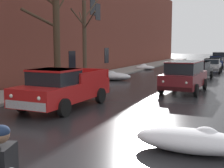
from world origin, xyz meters
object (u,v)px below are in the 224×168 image
bare_tree_mid_block (85,40)px  sedan_darkblue_queued_behind_truck (216,61)px  sedan_silver_parked_far_down_block (212,65)px  bare_tree_second_along_sidewalk (56,27)px  suv_maroon_parked_kerbside_close (185,75)px  suv_grey_at_far_intersection (220,58)px  pickup_truck_red_approaching_near_lane (63,88)px  sedan_black_parked_kerbside_mid (198,70)px

bare_tree_mid_block → sedan_darkblue_queued_behind_truck: bearing=71.6°
bare_tree_mid_block → sedan_darkblue_queued_behind_truck: 22.94m
sedan_silver_parked_far_down_block → sedan_darkblue_queued_behind_truck: (-0.19, 7.99, 0.00)m
bare_tree_second_along_sidewalk → suv_maroon_parked_kerbside_close: bare_tree_second_along_sidewalk is taller
suv_grey_at_far_intersection → bare_tree_mid_block: bearing=-105.0°
pickup_truck_red_approaching_near_lane → bare_tree_mid_block: bearing=110.8°
bare_tree_second_along_sidewalk → suv_maroon_parked_kerbside_close: (7.05, 2.85, -2.84)m
bare_tree_mid_block → suv_grey_at_far_intersection: size_ratio=1.33×
suv_maroon_parked_kerbside_close → sedan_silver_parked_far_down_block: bearing=88.4°
suv_maroon_parked_kerbside_close → suv_grey_at_far_intersection: bearing=89.2°
suv_maroon_parked_kerbside_close → sedan_silver_parked_far_down_block: suv_maroon_parked_kerbside_close is taller
bare_tree_second_along_sidewalk → suv_maroon_parked_kerbside_close: size_ratio=1.52×
bare_tree_second_along_sidewalk → sedan_darkblue_queued_behind_truck: size_ratio=1.63×
bare_tree_mid_block → suv_grey_at_far_intersection: bearing=75.0°
pickup_truck_red_approaching_near_lane → suv_maroon_parked_kerbside_close: (4.14, 6.86, 0.11)m
sedan_black_parked_kerbside_mid → sedan_darkblue_queued_behind_truck: size_ratio=0.99×
suv_maroon_parked_kerbside_close → suv_grey_at_far_intersection: 28.10m
suv_maroon_parked_kerbside_close → sedan_black_parked_kerbside_mid: (-0.11, 7.43, -0.24)m
bare_tree_mid_block → suv_maroon_parked_kerbside_close: bare_tree_mid_block is taller
pickup_truck_red_approaching_near_lane → suv_grey_at_far_intersection: suv_grey_at_far_intersection is taller
pickup_truck_red_approaching_near_lane → sedan_darkblue_queued_behind_truck: (4.36, 29.11, -0.13)m
pickup_truck_red_approaching_near_lane → bare_tree_second_along_sidewalk: bearing=125.9°
pickup_truck_red_approaching_near_lane → sedan_black_parked_kerbside_mid: size_ratio=1.19×
bare_tree_second_along_sidewalk → sedan_silver_parked_far_down_block: 18.92m
bare_tree_second_along_sidewalk → sedan_black_parked_kerbside_mid: 12.78m
bare_tree_second_along_sidewalk → suv_grey_at_far_intersection: 31.95m
sedan_silver_parked_far_down_block → suv_grey_at_far_intersection: size_ratio=0.87×
sedan_darkblue_queued_behind_truck → bare_tree_mid_block: bearing=-108.4°
bare_tree_mid_block → sedan_black_parked_kerbside_mid: bearing=44.8°
suv_grey_at_far_intersection → sedan_silver_parked_far_down_block: bearing=-89.9°
sedan_silver_parked_far_down_block → suv_grey_at_far_intersection: (-0.03, 13.83, 0.24)m
suv_maroon_parked_kerbside_close → sedan_darkblue_queued_behind_truck: (0.22, 22.25, -0.24)m
bare_tree_mid_block → pickup_truck_red_approaching_near_lane: bare_tree_mid_block is taller
bare_tree_mid_block → sedan_silver_parked_far_down_block: 15.71m
bare_tree_mid_block → suv_grey_at_far_intersection: bare_tree_mid_block is taller
pickup_truck_red_approaching_near_lane → sedan_silver_parked_far_down_block: (4.55, 21.12, -0.13)m
bare_tree_mid_block → pickup_truck_red_approaching_near_lane: bearing=-69.2°
pickup_truck_red_approaching_near_lane → sedan_silver_parked_far_down_block: size_ratio=1.35×
suv_grey_at_far_intersection → sedan_black_parked_kerbside_mid: bearing=-91.4°
bare_tree_mid_block → suv_grey_at_far_intersection: (7.36, 27.50, -2.12)m
pickup_truck_red_approaching_near_lane → sedan_darkblue_queued_behind_truck: bearing=81.5°
sedan_black_parked_kerbside_mid → sedan_silver_parked_far_down_block: bearing=85.7°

